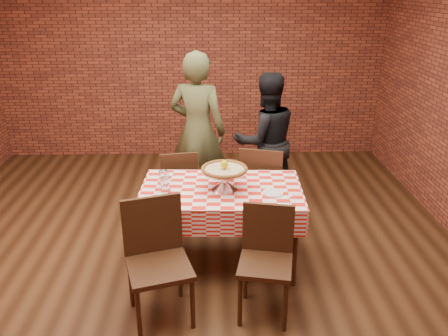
{
  "coord_description": "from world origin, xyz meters",
  "views": [
    {
      "loc": [
        0.27,
        -3.65,
        2.43
      ],
      "look_at": [
        0.38,
        0.11,
        0.92
      ],
      "focal_mm": 36.96,
      "sensor_mm": 36.0,
      "label": 1
    }
  ],
  "objects_px": {
    "pizza_stand": "(224,180)",
    "chair_far_left": "(179,186)",
    "chair_near_left": "(159,265)",
    "table": "(221,227)",
    "chair_far_right": "(263,185)",
    "chair_near_right": "(265,266)",
    "condiment_caddy": "(231,167)",
    "pizza": "(224,170)",
    "diner_olive": "(198,131)",
    "water_glass_right": "(164,178)",
    "diner_black": "(266,141)",
    "water_glass_left": "(165,185)"
  },
  "relations": [
    {
      "from": "pizza_stand",
      "to": "chair_far_left",
      "type": "relative_size",
      "value": 0.47
    },
    {
      "from": "chair_near_left",
      "to": "table",
      "type": "bearing_deg",
      "value": 40.26
    },
    {
      "from": "table",
      "to": "chair_far_right",
      "type": "height_order",
      "value": "chair_far_right"
    },
    {
      "from": "table",
      "to": "chair_near_right",
      "type": "xyz_separation_m",
      "value": [
        0.32,
        -0.73,
        0.06
      ]
    },
    {
      "from": "condiment_caddy",
      "to": "pizza",
      "type": "bearing_deg",
      "value": -89.04
    },
    {
      "from": "chair_far_right",
      "to": "diner_olive",
      "type": "bearing_deg",
      "value": -22.52
    },
    {
      "from": "chair_near_right",
      "to": "chair_far_right",
      "type": "height_order",
      "value": "chair_far_right"
    },
    {
      "from": "chair_near_right",
      "to": "diner_olive",
      "type": "xyz_separation_m",
      "value": [
        -0.55,
        2.0,
        0.45
      ]
    },
    {
      "from": "water_glass_right",
      "to": "diner_black",
      "type": "height_order",
      "value": "diner_black"
    },
    {
      "from": "condiment_caddy",
      "to": "chair_near_right",
      "type": "xyz_separation_m",
      "value": [
        0.22,
        -1.06,
        -0.39
      ]
    },
    {
      "from": "water_glass_left",
      "to": "chair_far_right",
      "type": "bearing_deg",
      "value": 39.96
    },
    {
      "from": "water_glass_left",
      "to": "diner_black",
      "type": "relative_size",
      "value": 0.09
    },
    {
      "from": "water_glass_left",
      "to": "chair_far_left",
      "type": "height_order",
      "value": "water_glass_left"
    },
    {
      "from": "condiment_caddy",
      "to": "table",
      "type": "bearing_deg",
      "value": -94.06
    },
    {
      "from": "pizza_stand",
      "to": "water_glass_left",
      "type": "bearing_deg",
      "value": -175.16
    },
    {
      "from": "chair_far_left",
      "to": "diner_olive",
      "type": "xyz_separation_m",
      "value": [
        0.2,
        0.47,
        0.46
      ]
    },
    {
      "from": "pizza_stand",
      "to": "pizza",
      "type": "distance_m",
      "value": 0.09
    },
    {
      "from": "chair_far_right",
      "to": "diner_black",
      "type": "bearing_deg",
      "value": -82.86
    },
    {
      "from": "diner_olive",
      "to": "pizza_stand",
      "type": "bearing_deg",
      "value": 119.83
    },
    {
      "from": "water_glass_left",
      "to": "condiment_caddy",
      "type": "height_order",
      "value": "condiment_caddy"
    },
    {
      "from": "chair_far_left",
      "to": "diner_black",
      "type": "height_order",
      "value": "diner_black"
    },
    {
      "from": "pizza_stand",
      "to": "water_glass_right",
      "type": "distance_m",
      "value": 0.55
    },
    {
      "from": "table",
      "to": "chair_near_left",
      "type": "relative_size",
      "value": 1.48
    },
    {
      "from": "diner_olive",
      "to": "table",
      "type": "bearing_deg",
      "value": 118.8
    },
    {
      "from": "water_glass_right",
      "to": "chair_near_left",
      "type": "relative_size",
      "value": 0.14
    },
    {
      "from": "diner_olive",
      "to": "diner_black",
      "type": "xyz_separation_m",
      "value": [
        0.77,
        -0.04,
        -0.11
      ]
    },
    {
      "from": "table",
      "to": "chair_near_right",
      "type": "distance_m",
      "value": 0.8
    },
    {
      "from": "condiment_caddy",
      "to": "diner_olive",
      "type": "bearing_deg",
      "value": 122.16
    },
    {
      "from": "pizza",
      "to": "chair_near_left",
      "type": "distance_m",
      "value": 1.01
    },
    {
      "from": "chair_near_right",
      "to": "chair_far_right",
      "type": "xyz_separation_m",
      "value": [
        0.14,
        1.46,
        0.02
      ]
    },
    {
      "from": "water_glass_right",
      "to": "chair_far_left",
      "type": "distance_m",
      "value": 0.82
    },
    {
      "from": "water_glass_left",
      "to": "water_glass_right",
      "type": "xyz_separation_m",
      "value": [
        -0.03,
        0.15,
        0.0
      ]
    },
    {
      "from": "table",
      "to": "pizza_stand",
      "type": "xyz_separation_m",
      "value": [
        0.03,
        -0.02,
        0.47
      ]
    },
    {
      "from": "water_glass_left",
      "to": "chair_far_left",
      "type": "bearing_deg",
      "value": 86.82
    },
    {
      "from": "water_glass_right",
      "to": "chair_near_left",
      "type": "bearing_deg",
      "value": -88.39
    },
    {
      "from": "chair_near_left",
      "to": "pizza",
      "type": "bearing_deg",
      "value": 38.17
    },
    {
      "from": "chair_far_right",
      "to": "diner_black",
      "type": "height_order",
      "value": "diner_black"
    },
    {
      "from": "water_glass_right",
      "to": "pizza",
      "type": "bearing_deg",
      "value": -11.07
    },
    {
      "from": "chair_near_right",
      "to": "table",
      "type": "bearing_deg",
      "value": 124.56
    },
    {
      "from": "pizza_stand",
      "to": "diner_olive",
      "type": "xyz_separation_m",
      "value": [
        -0.26,
        1.29,
        0.04
      ]
    },
    {
      "from": "pizza_stand",
      "to": "pizza",
      "type": "bearing_deg",
      "value": 90.0
    },
    {
      "from": "table",
      "to": "pizza",
      "type": "distance_m",
      "value": 0.57
    },
    {
      "from": "pizza_stand",
      "to": "chair_near_right",
      "type": "distance_m",
      "value": 0.87
    },
    {
      "from": "chair_near_left",
      "to": "diner_black",
      "type": "xyz_separation_m",
      "value": [
        1.02,
        1.97,
        0.3
      ]
    },
    {
      "from": "chair_near_left",
      "to": "chair_far_right",
      "type": "xyz_separation_m",
      "value": [
        0.94,
        1.47,
        -0.01
      ]
    },
    {
      "from": "chair_near_left",
      "to": "diner_black",
      "type": "distance_m",
      "value": 2.24
    },
    {
      "from": "diner_black",
      "to": "pizza_stand",
      "type": "bearing_deg",
      "value": 54.16
    },
    {
      "from": "water_glass_left",
      "to": "condiment_caddy",
      "type": "distance_m",
      "value": 0.7
    },
    {
      "from": "pizza_stand",
      "to": "table",
      "type": "bearing_deg",
      "value": 147.44
    },
    {
      "from": "water_glass_right",
      "to": "chair_near_right",
      "type": "xyz_separation_m",
      "value": [
        0.82,
        -0.82,
        -0.39
      ]
    }
  ]
}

